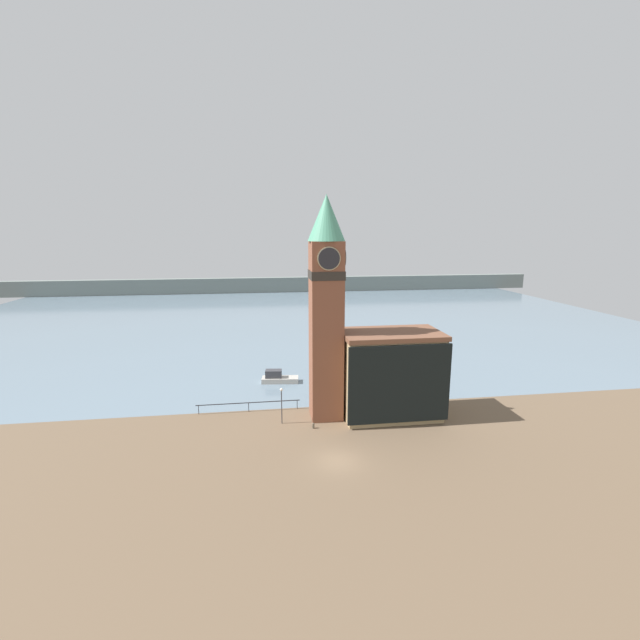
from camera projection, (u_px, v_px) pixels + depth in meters
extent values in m
plane|color=brown|center=(338.00, 461.00, 38.34)|extent=(160.00, 160.00, 0.00)
cube|color=slate|center=(286.00, 313.00, 108.56)|extent=(160.00, 120.00, 0.00)
cube|color=slate|center=(279.00, 285.00, 146.85)|extent=(180.00, 3.00, 5.00)
cube|color=#232328|center=(249.00, 403.00, 48.79)|extent=(11.75, 0.08, 0.08)
cylinder|color=#232328|center=(199.00, 410.00, 48.13)|extent=(0.07, 0.07, 1.05)
cylinder|color=#232328|center=(249.00, 407.00, 48.89)|extent=(0.07, 0.07, 1.05)
cylinder|color=#232328|center=(297.00, 404.00, 49.66)|extent=(0.07, 0.07, 1.05)
cube|color=brown|center=(326.00, 332.00, 45.83)|extent=(3.37, 3.37, 19.25)
cube|color=#2D2823|center=(326.00, 275.00, 44.59)|extent=(3.49, 3.49, 0.90)
cylinder|color=tan|center=(329.00, 259.00, 42.54)|extent=(2.37, 0.12, 2.37)
cylinder|color=#232328|center=(329.00, 259.00, 42.46)|extent=(2.15, 0.12, 2.15)
cylinder|color=tan|center=(343.00, 257.00, 44.47)|extent=(0.12, 2.37, 2.37)
cylinder|color=#232328|center=(344.00, 257.00, 44.48)|extent=(0.12, 2.15, 2.15)
cone|color=#4C9375|center=(326.00, 218.00, 43.42)|extent=(3.88, 3.88, 4.68)
cube|color=tan|center=(390.00, 376.00, 47.26)|extent=(10.39, 6.05, 9.08)
cube|color=brown|center=(392.00, 334.00, 46.30)|extent=(10.79, 6.45, 0.50)
cube|color=black|center=(400.00, 384.00, 44.15)|extent=(10.89, 0.30, 8.36)
cube|color=#B7B2A8|center=(280.00, 380.00, 58.48)|extent=(5.13, 2.33, 0.70)
cube|color=#38383D|center=(274.00, 374.00, 58.28)|extent=(2.31, 1.49, 1.05)
cylinder|color=brown|center=(313.00, 426.00, 44.73)|extent=(0.24, 0.24, 0.48)
sphere|color=brown|center=(313.00, 424.00, 44.68)|extent=(0.25, 0.25, 0.25)
cylinder|color=#2D2D33|center=(282.00, 407.00, 45.55)|extent=(0.10, 0.10, 3.73)
sphere|color=silver|center=(281.00, 390.00, 45.16)|extent=(0.32, 0.32, 0.32)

